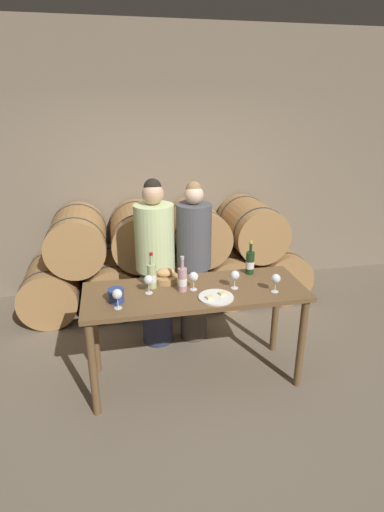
# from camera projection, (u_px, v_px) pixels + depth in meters

# --- Properties ---
(ground_plane) EXTENTS (10.00, 10.00, 0.00)m
(ground_plane) POSITION_uv_depth(u_px,v_px,m) (195.00, 377.00, 3.62)
(ground_plane) COLOR #726654
(stone_wall_back) EXTENTS (10.00, 0.12, 3.20)m
(stone_wall_back) POSITION_uv_depth(u_px,v_px,m) (160.00, 165.00, 4.99)
(stone_wall_back) COLOR #7F705B
(stone_wall_back) RESTS_ON ground_plane
(barrel_stack) EXTENTS (3.42, 0.93, 1.23)m
(barrel_stack) POSITION_uv_depth(u_px,v_px,m) (169.00, 258.00, 4.83)
(barrel_stack) COLOR #A87A47
(barrel_stack) RESTS_ON ground_plane
(tasting_table) EXTENTS (1.84, 0.67, 0.88)m
(tasting_table) POSITION_uv_depth(u_px,v_px,m) (195.00, 302.00, 3.35)
(tasting_table) COLOR brown
(tasting_table) RESTS_ON ground_plane
(person_left) EXTENTS (0.38, 0.38, 1.69)m
(person_left) POSITION_uv_depth(u_px,v_px,m) (155.00, 265.00, 3.89)
(person_left) COLOR #2D334C
(person_left) RESTS_ON ground_plane
(person_right) EXTENTS (0.34, 0.34, 1.65)m
(person_right) POSITION_uv_depth(u_px,v_px,m) (194.00, 263.00, 3.97)
(person_right) COLOR #4C4238
(person_right) RESTS_ON ground_plane
(wine_bottle_red) EXTENTS (0.08, 0.08, 0.31)m
(wine_bottle_red) POSITION_uv_depth(u_px,v_px,m) (250.00, 263.00, 3.58)
(wine_bottle_red) COLOR #193819
(wine_bottle_red) RESTS_ON tasting_table
(wine_bottle_white) EXTENTS (0.08, 0.08, 0.31)m
(wine_bottle_white) POSITION_uv_depth(u_px,v_px,m) (152.00, 276.00, 3.31)
(wine_bottle_white) COLOR #ADBC7F
(wine_bottle_white) RESTS_ON tasting_table
(wine_bottle_rose) EXTENTS (0.08, 0.08, 0.30)m
(wine_bottle_rose) POSITION_uv_depth(u_px,v_px,m) (182.00, 279.00, 3.26)
(wine_bottle_rose) COLOR #BC8E93
(wine_bottle_rose) RESTS_ON tasting_table
(blue_crock) EXTENTS (0.13, 0.13, 0.11)m
(blue_crock) POSITION_uv_depth(u_px,v_px,m) (116.00, 295.00, 3.09)
(blue_crock) COLOR navy
(blue_crock) RESTS_ON tasting_table
(bread_basket) EXTENTS (0.22, 0.22, 0.12)m
(bread_basket) POSITION_uv_depth(u_px,v_px,m) (166.00, 276.00, 3.45)
(bread_basket) COLOR #A87F4C
(bread_basket) RESTS_ON tasting_table
(cheese_plate) EXTENTS (0.28, 0.28, 0.04)m
(cheese_plate) POSITION_uv_depth(u_px,v_px,m) (216.00, 297.00, 3.16)
(cheese_plate) COLOR white
(cheese_plate) RESTS_ON tasting_table
(wine_glass_far_left) EXTENTS (0.08, 0.08, 0.16)m
(wine_glass_far_left) POSITION_uv_depth(u_px,v_px,m) (117.00, 295.00, 2.97)
(wine_glass_far_left) COLOR white
(wine_glass_far_left) RESTS_ON tasting_table
(wine_glass_left) EXTENTS (0.08, 0.08, 0.16)m
(wine_glass_left) POSITION_uv_depth(u_px,v_px,m) (148.00, 280.00, 3.21)
(wine_glass_left) COLOR white
(wine_glass_left) RESTS_ON tasting_table
(wine_glass_center) EXTENTS (0.08, 0.08, 0.16)m
(wine_glass_center) POSITION_uv_depth(u_px,v_px,m) (194.00, 277.00, 3.27)
(wine_glass_center) COLOR white
(wine_glass_center) RESTS_ON tasting_table
(wine_glass_right) EXTENTS (0.08, 0.08, 0.16)m
(wine_glass_right) POSITION_uv_depth(u_px,v_px,m) (235.00, 276.00, 3.29)
(wine_glass_right) COLOR white
(wine_glass_right) RESTS_ON tasting_table
(wine_glass_far_right) EXTENTS (0.08, 0.08, 0.16)m
(wine_glass_far_right) POSITION_uv_depth(u_px,v_px,m) (276.00, 279.00, 3.23)
(wine_glass_far_right) COLOR white
(wine_glass_far_right) RESTS_ON tasting_table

